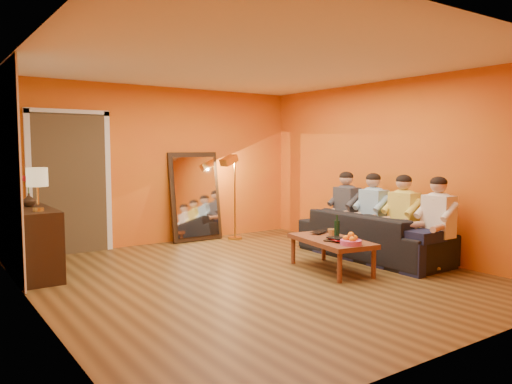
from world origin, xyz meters
TOP-DOWN VIEW (x-y plane):
  - room_shell at (0.00, 0.37)m, footprint 5.00×5.50m
  - white_accent at (-2.48, 1.75)m, footprint 0.02×1.90m
  - doorway_recess at (-1.50, 2.83)m, footprint 1.06×0.30m
  - door_jamb_left at (-2.07, 2.71)m, footprint 0.08×0.06m
  - door_jamb_right at (-0.93, 2.71)m, footprint 0.08×0.06m
  - door_header at (-1.50, 2.71)m, footprint 1.22×0.06m
  - mirror_frame at (0.55, 2.63)m, footprint 0.92×0.27m
  - mirror_glass at (0.55, 2.59)m, footprint 0.78×0.21m
  - sideboard at (-2.24, 1.55)m, footprint 0.44×1.18m
  - table_lamp at (-2.24, 1.25)m, footprint 0.24×0.24m
  - sofa at (2.00, -0.07)m, footprint 2.27×0.89m
  - coffee_table at (0.98, -0.29)m, footprint 0.81×1.30m
  - floor_lamp at (1.15, 2.31)m, footprint 0.34×0.30m
  - dog at (1.96, -0.95)m, footprint 0.41×0.55m
  - person_far_left at (2.13, -1.07)m, footprint 0.70×0.44m
  - person_mid_left at (2.13, -0.52)m, footprint 0.70×0.44m
  - person_mid_right at (2.13, 0.03)m, footprint 0.70×0.44m
  - person_far_right at (2.13, 0.58)m, footprint 0.70×0.44m
  - fruit_bowl at (0.88, -0.74)m, footprint 0.26×0.26m
  - wine_bottle at (1.03, -0.34)m, footprint 0.07×0.07m
  - tumbler at (1.10, -0.17)m, footprint 0.13×0.13m
  - laptop at (1.16, 0.06)m, footprint 0.42×0.36m
  - book_lower at (0.80, -0.49)m, footprint 0.25×0.28m
  - book_mid at (0.81, -0.48)m, footprint 0.21×0.26m
  - book_upper at (0.80, -0.50)m, footprint 0.17×0.22m
  - vase at (-2.24, 1.80)m, footprint 0.16×0.16m
  - flowers at (-2.24, 1.80)m, footprint 0.17×0.17m

SIDE VIEW (x-z plane):
  - coffee_table at x=0.98m, z-range 0.00..0.42m
  - dog at x=1.96m, z-range 0.00..0.58m
  - sofa at x=2.00m, z-range 0.00..0.66m
  - sideboard at x=-2.24m, z-range 0.00..0.85m
  - book_lower at x=0.80m, z-range 0.42..0.44m
  - laptop at x=1.16m, z-range 0.42..0.45m
  - book_mid at x=0.81m, z-range 0.44..0.46m
  - book_upper at x=0.80m, z-range 0.46..0.48m
  - tumbler at x=1.10m, z-range 0.42..0.52m
  - fruit_bowl at x=0.88m, z-range 0.42..0.58m
  - wine_bottle at x=1.03m, z-range 0.42..0.73m
  - person_far_left at x=2.13m, z-range 0.00..1.22m
  - person_mid_left at x=2.13m, z-range 0.00..1.22m
  - person_mid_right at x=2.13m, z-range 0.00..1.22m
  - person_far_right at x=2.13m, z-range 0.00..1.22m
  - floor_lamp at x=1.15m, z-range 0.00..1.44m
  - mirror_frame at x=0.55m, z-range 0.00..1.52m
  - mirror_glass at x=0.55m, z-range 0.09..1.43m
  - vase at x=-2.24m, z-range 0.85..1.02m
  - doorway_recess at x=-1.50m, z-range 0.00..2.10m
  - door_jamb_left at x=-2.07m, z-range -0.05..2.15m
  - door_jamb_right at x=-0.93m, z-range -0.05..2.15m
  - table_lamp at x=-2.24m, z-range 0.85..1.36m
  - flowers at x=-2.24m, z-range 0.97..1.39m
  - room_shell at x=0.00m, z-range 0.00..2.60m
  - white_accent at x=-2.48m, z-range 0.01..2.59m
  - door_header at x=-1.50m, z-range 2.08..2.16m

